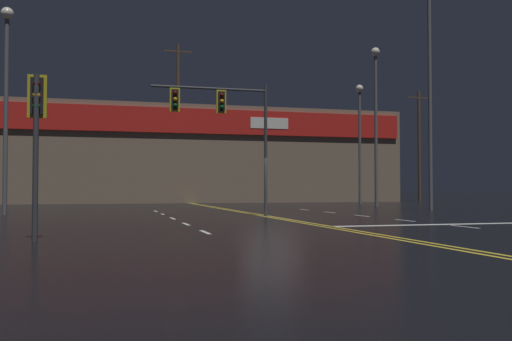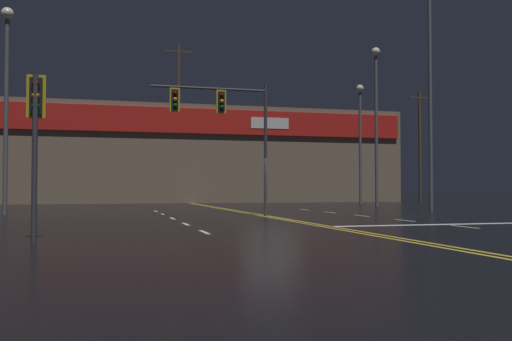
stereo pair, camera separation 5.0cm
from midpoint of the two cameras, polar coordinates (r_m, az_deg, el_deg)
ground_plane at (r=23.61m, az=1.62°, el=-4.68°), size 200.00×200.00×0.00m
road_markings at (r=22.88m, az=3.93°, el=-4.76°), size 12.12×60.00×0.01m
traffic_signal_median at (r=24.25m, az=-3.54°, el=5.65°), size 4.98×0.36×5.65m
traffic_signal_corner_southwest at (r=13.91m, az=-21.08°, el=4.90°), size 0.42×0.36×3.80m
streetlight_near_left at (r=32.58m, az=17.04°, el=9.65°), size 0.56×0.56×12.36m
streetlight_near_right at (r=43.51m, az=10.41°, el=4.29°), size 0.56×0.56×8.96m
streetlight_median_approach at (r=28.17m, az=-23.64°, el=8.13°), size 0.56×0.56×9.34m
streetlight_far_right at (r=37.17m, az=11.96°, el=6.34°), size 0.56×0.56×10.15m
building_backdrop at (r=50.14m, az=-7.35°, el=1.40°), size 36.83×10.23×7.87m
utility_pole_row at (r=45.70m, az=-8.91°, el=4.46°), size 43.51×0.26×12.70m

